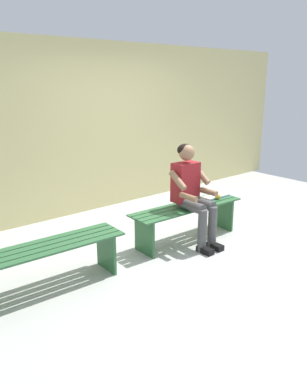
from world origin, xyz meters
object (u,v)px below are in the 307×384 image
object	(u,v)px
bench_near	(187,215)
apple	(218,196)
person_seated	(192,190)
bench_far	(44,257)
book_open	(216,196)

from	to	relation	value
bench_near	apple	world-z (taller)	apple
bench_near	person_seated	bearing A→B (deg)	78.14
person_seated	apple	distance (m)	0.59
bench_near	person_seated	size ratio (longest dim) A/B	1.28
bench_near	bench_far	xyz separation A→B (m)	(1.98, -0.00, 0.00)
bench_near	person_seated	xyz separation A→B (m)	(0.02, 0.10, 0.35)
person_seated	book_open	size ratio (longest dim) A/B	3.06
bench_far	bench_near	bearing A→B (deg)	180.00
person_seated	apple	size ratio (longest dim) A/B	16.32
person_seated	bench_far	bearing A→B (deg)	-2.99
book_open	person_seated	bearing A→B (deg)	14.24
bench_far	book_open	xyz separation A→B (m)	(-2.57, -0.03, 0.13)
bench_near	book_open	bearing A→B (deg)	-176.93
bench_far	person_seated	distance (m)	1.99
apple	bench_near	bearing A→B (deg)	-6.14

